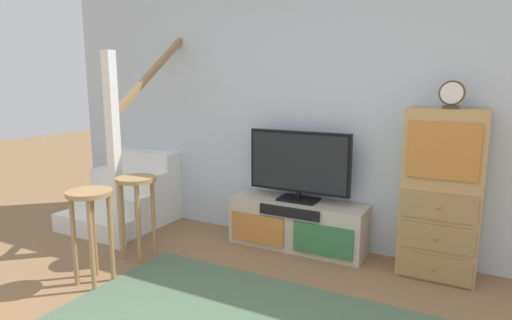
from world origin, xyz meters
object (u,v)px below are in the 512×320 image
Objects in this scene: bar_stool_near at (91,215)px; bar_stool_far at (137,199)px; television at (299,164)px; side_cabinet at (442,195)px; desk_clock at (452,95)px; media_console at (297,225)px.

bar_stool_far is at bearing 94.16° from bar_stool_near.
bar_stool_near is at bearing -127.71° from television.
television reaches higher than bar_stool_near.
bar_stool_near is 1.01× the size of bar_stool_far.
side_cabinet is 1.82× the size of bar_stool_near.
desk_clock is 2.85m from bar_stool_near.
desk_clock is at bearing -0.22° from media_console.
media_console is 1.73× the size of bar_stool_near.
desk_clock is 0.29× the size of bar_stool_far.
side_cabinet is (1.21, -0.01, -0.13)m from television.
television is 4.61× the size of desk_clock.
desk_clock is (0.02, -0.01, 0.77)m from side_cabinet.
media_console is 0.57m from television.
media_console is 1.32× the size of television.
desk_clock reaches higher than bar_stool_near.
television is 1.46m from bar_stool_far.
television reaches higher than media_console.
television is 1.81m from bar_stool_near.
side_cabinet is 0.77m from desk_clock.
bar_stool_near is at bearing -85.84° from bar_stool_far.
side_cabinet is at bearing 31.30° from bar_stool_near.
bar_stool_far is (-0.04, 0.52, -0.00)m from bar_stool_near.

